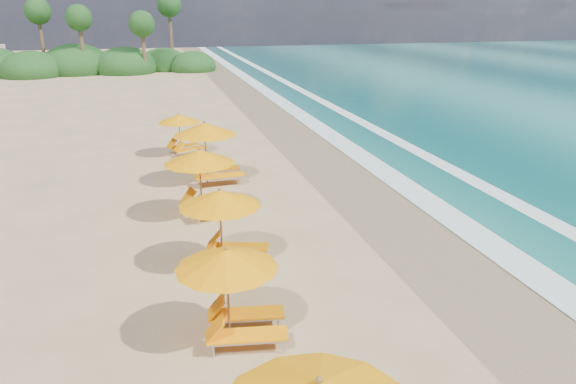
# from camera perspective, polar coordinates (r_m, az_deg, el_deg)

# --- Properties ---
(ground) EXTENTS (160.00, 160.00, 0.00)m
(ground) POSITION_cam_1_polar(r_m,az_deg,el_deg) (17.41, 0.00, -3.73)
(ground) COLOR tan
(ground) RESTS_ON ground
(wet_sand) EXTENTS (4.00, 160.00, 0.01)m
(wet_sand) POSITION_cam_1_polar(r_m,az_deg,el_deg) (18.74, 11.93, -2.45)
(wet_sand) COLOR #8E7954
(wet_sand) RESTS_ON ground
(surf_foam) EXTENTS (4.00, 160.00, 0.01)m
(surf_foam) POSITION_cam_1_polar(r_m,az_deg,el_deg) (20.04, 18.89, -1.59)
(surf_foam) COLOR white
(surf_foam) RESTS_ON ground
(station_1) EXTENTS (2.55, 2.42, 2.16)m
(station_1) POSITION_cam_1_polar(r_m,az_deg,el_deg) (11.41, -5.54, -10.07)
(station_1) COLOR olive
(station_1) RESTS_ON ground
(station_2) EXTENTS (2.79, 2.71, 2.23)m
(station_2) POSITION_cam_1_polar(r_m,az_deg,el_deg) (14.55, -6.45, -3.26)
(station_2) COLOR olive
(station_2) RESTS_ON ground
(station_3) EXTENTS (2.95, 2.85, 2.38)m
(station_3) POSITION_cam_1_polar(r_m,az_deg,el_deg) (18.16, -8.69, 1.50)
(station_3) COLOR olive
(station_3) RESTS_ON ground
(station_4) EXTENTS (2.83, 2.65, 2.53)m
(station_4) POSITION_cam_1_polar(r_m,az_deg,el_deg) (21.62, -8.19, 4.61)
(station_4) COLOR olive
(station_4) RESTS_ON ground
(station_5) EXTENTS (2.62, 2.59, 2.02)m
(station_5) POSITION_cam_1_polar(r_m,az_deg,el_deg) (26.13, -11.06, 6.32)
(station_5) COLOR olive
(station_5) RESTS_ON ground
(treeline) EXTENTS (25.80, 8.80, 9.74)m
(treeline) POSITION_cam_1_polar(r_m,az_deg,el_deg) (61.60, -20.51, 12.58)
(treeline) COLOR #163D14
(treeline) RESTS_ON ground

